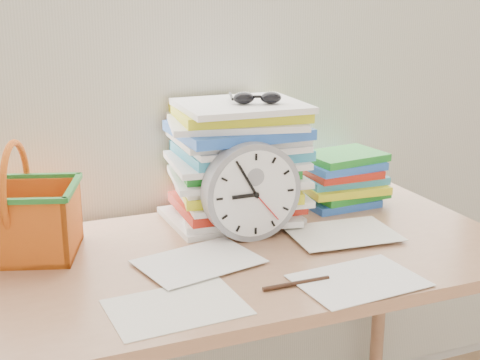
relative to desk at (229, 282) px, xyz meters
name	(u,v)px	position (x,y,z in m)	size (l,w,h in m)	color
curtain	(176,10)	(0.00, 0.38, 0.62)	(2.40, 0.01, 2.50)	beige
desk	(229,282)	(0.00, 0.00, 0.00)	(1.40, 0.70, 0.75)	#976646
paper_stack	(235,162)	(0.11, 0.22, 0.23)	(0.36, 0.30, 0.32)	white
clock	(251,191)	(0.09, 0.07, 0.20)	(0.25, 0.25, 0.05)	gray
sunglasses	(257,98)	(0.15, 0.17, 0.41)	(0.14, 0.12, 0.03)	black
book_stack	(343,179)	(0.44, 0.22, 0.15)	(0.25, 0.19, 0.15)	white
basket	(17,200)	(-0.46, 0.18, 0.21)	(0.27, 0.21, 0.27)	orange
pen	(296,283)	(0.07, -0.22, 0.08)	(0.01, 0.01, 0.15)	black
scattered_papers	(229,251)	(0.00, 0.00, 0.08)	(1.26, 0.42, 0.02)	white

